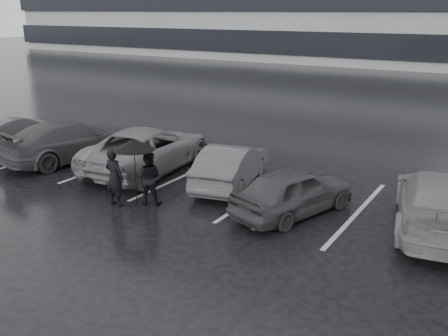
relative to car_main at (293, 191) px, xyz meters
name	(u,v)px	position (x,y,z in m)	size (l,w,h in m)	color
ground	(194,218)	(-1.98, -1.59, -0.61)	(160.00, 160.00, 0.00)	black
car_main	(293,191)	(0.00, 0.00, 0.00)	(1.44, 3.58, 1.22)	black
car_west_a	(231,165)	(-2.48, 1.05, 0.01)	(1.31, 3.76, 1.24)	#2E2E30
car_west_b	(148,148)	(-5.57, 0.96, 0.10)	(2.35, 5.10, 1.42)	#555457
car_west_c	(70,140)	(-8.59, 0.41, 0.08)	(1.94, 4.78, 1.39)	black
car_west_d	(13,133)	(-11.49, 0.26, 0.02)	(1.33, 3.82, 1.26)	#2E2E30
car_east	(440,201)	(3.32, 0.97, 0.08)	(1.94, 4.78, 1.39)	#555457
pedestrian_left	(114,177)	(-4.26, -1.97, 0.18)	(0.58, 0.38, 1.58)	black
pedestrian_right	(148,178)	(-3.58, -1.40, 0.12)	(0.71, 0.55, 1.46)	black
umbrella	(134,145)	(-3.77, -1.69, 1.08)	(1.10, 1.10, 1.86)	black
stall_stripes	(220,184)	(-2.78, 0.91, -0.61)	(19.72, 5.00, 0.00)	#A8A8AA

